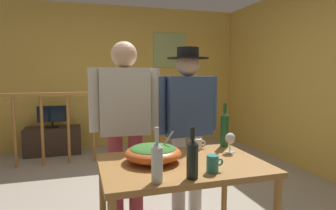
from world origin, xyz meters
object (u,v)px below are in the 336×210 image
Objects in this scene: tv_console at (53,141)px; mug_teal at (213,164)px; mug_white at (198,144)px; person_standing_right at (187,117)px; flat_screen_tv at (52,115)px; framed_picture at (170,50)px; person_standing_left at (125,117)px; wine_glass at (230,139)px; wine_bottle_green at (225,129)px; wine_bottle_clear at (157,161)px; salad_bowl at (153,152)px; wine_bottle_dark at (192,158)px; stair_railing at (97,118)px; serving_table at (182,173)px.

tv_console is 3.83m from mug_teal.
person_standing_right reaches higher than mug_white.
framed_picture is at bearing 8.47° from flat_screen_tv.
person_standing_left reaches higher than flat_screen_tv.
wine_bottle_green is (0.05, 0.19, 0.05)m from wine_glass.
person_standing_right is (0.56, 1.01, 0.09)m from wine_bottle_clear.
mug_white is (1.37, -2.99, 0.11)m from flat_screen_tv.
person_standing_right is (0.49, 0.62, 0.14)m from salad_bowl.
flat_screen_tv is 3.77m from wine_bottle_dark.
wine_bottle_green is (0.93, -2.38, 0.22)m from stair_railing.
wine_bottle_clear is 2.90× the size of mug_white.
wine_bottle_dark is 2.79× the size of mug_white.
wine_bottle_green is at bearing 113.31° from person_standing_right.
tv_console is at bearing 103.27° from wine_bottle_clear.
framed_picture is at bearing 80.81° from wine_bottle_green.
mug_white is at bearing 50.53° from wine_bottle_clear.
serving_table is 0.25m from salad_bowl.
stair_railing is 1.03m from tv_console.
stair_railing is at bearing 111.33° from wine_bottle_green.
wine_bottle_clear reaches higher than tv_console.
wine_bottle_green is at bearing 49.36° from wine_bottle_dark.
stair_railing is 0.91m from flat_screen_tv.
wine_bottle_dark is at bearing -73.40° from flat_screen_tv.
wine_glass is 0.51m from mug_teal.
mug_teal is at bearing -103.05° from mug_white.
stair_railing is (-1.46, -0.92, -1.13)m from framed_picture.
framed_picture is 4.10× the size of wine_glass.
tv_console is 0.56× the size of person_standing_right.
stair_railing is 9.75× the size of wine_bottle_dark.
wine_bottle_dark is at bearing -137.90° from wine_glass.
framed_picture is at bearing 76.67° from mug_white.
tv_console is 2.80× the size of wine_bottle_clear.
wine_bottle_dark is 0.84× the size of wine_bottle_green.
stair_railing is at bearing -75.01° from person_standing_right.
salad_bowl is at bearing -73.85° from flat_screen_tv.
wine_bottle_dark reaches higher than wine_glass.
wine_glass is 0.27m from mug_white.
person_standing_right is (-0.20, 0.37, 0.06)m from wine_bottle_green.
salad_bowl is 0.65m from person_standing_left.
wine_bottle_clear is at bearing -140.11° from wine_bottle_green.
person_standing_right is (0.73, -2.01, 0.28)m from stair_railing.
person_standing_left is (-0.74, 0.55, 0.13)m from wine_glass.
person_standing_left is (0.83, -2.64, 0.75)m from tv_console.
stair_railing is 27.20× the size of mug_white.
serving_table is at bearing -147.54° from wine_bottle_green.
wine_bottle_clear is (-0.07, -0.39, 0.06)m from salad_bowl.
wine_bottle_green reaches higher than wine_glass.
wine_bottle_dark is at bearing -115.40° from mug_white.
salad_bowl is (0.24, -2.63, 0.14)m from stair_railing.
salad_bowl is 0.80m from person_standing_right.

